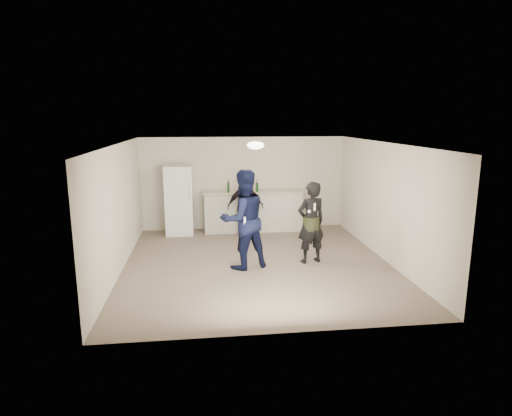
{
  "coord_description": "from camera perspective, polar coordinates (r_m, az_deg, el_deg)",
  "views": [
    {
      "loc": [
        -1.07,
        -8.49,
        3.01
      ],
      "look_at": [
        0.0,
        0.2,
        1.15
      ],
      "focal_mm": 30.0,
      "sensor_mm": 36.0,
      "label": 1
    }
  ],
  "objects": [
    {
      "name": "woman",
      "position": [
        8.99,
        7.35,
        -1.93
      ],
      "size": [
        0.72,
        0.57,
        1.73
      ],
      "primitive_type": "imported",
      "rotation": [
        0.0,
        0.0,
        3.42
      ],
      "color": "black",
      "rests_on": "floor"
    },
    {
      "name": "counter_top",
      "position": [
        11.4,
        -0.4,
        2.2
      ],
      "size": [
        2.68,
        0.64,
        0.04
      ],
      "primitive_type": "cube",
      "color": "beige",
      "rests_on": "counter"
    },
    {
      "name": "spectator",
      "position": [
        10.87,
        -1.42,
        0.17
      ],
      "size": [
        0.95,
        0.47,
        1.57
      ],
      "primitive_type": "imported",
      "rotation": [
        0.0,
        0.0,
        3.05
      ],
      "color": "black",
      "rests_on": "floor"
    },
    {
      "name": "remote_woman",
      "position": [
        8.67,
        7.82,
        0.16
      ],
      "size": [
        0.04,
        0.04,
        0.15
      ],
      "primitive_type": "cube",
      "color": "silver",
      "rests_on": "woman"
    },
    {
      "name": "bottle_cluster",
      "position": [
        11.28,
        -1.21,
        2.78
      ],
      "size": [
        0.83,
        0.26,
        0.28
      ],
      "color": "silver",
      "rests_on": "counter_top"
    },
    {
      "name": "wall_left",
      "position": [
        8.84,
        -17.83,
        -0.09
      ],
      "size": [
        0.0,
        6.0,
        6.0
      ],
      "primitive_type": "plane",
      "rotation": [
        1.57,
        0.0,
        1.57
      ],
      "color": "beige",
      "rests_on": "floor"
    },
    {
      "name": "nunchuk_woman",
      "position": [
        8.69,
        7.12,
        -0.46
      ],
      "size": [
        0.07,
        0.07,
        0.07
      ],
      "primitive_type": "sphere",
      "color": "white",
      "rests_on": "woman"
    },
    {
      "name": "wall_front",
      "position": [
        5.87,
        3.83,
        -5.51
      ],
      "size": [
        6.0,
        0.0,
        6.0
      ],
      "primitive_type": "plane",
      "rotation": [
        -1.57,
        0.0,
        0.0
      ],
      "color": "beige",
      "rests_on": "floor"
    },
    {
      "name": "remote_man",
      "position": [
        8.28,
        -1.52,
        -1.71
      ],
      "size": [
        0.04,
        0.04,
        0.15
      ],
      "primitive_type": "cube",
      "color": "white",
      "rests_on": "man"
    },
    {
      "name": "shaker",
      "position": [
        11.24,
        -3.74,
        2.57
      ],
      "size": [
        0.08,
        0.08,
        0.17
      ],
      "primitive_type": "cylinder",
      "color": "silver",
      "rests_on": "counter_top"
    },
    {
      "name": "counter",
      "position": [
        11.51,
        -0.4,
        -0.48
      ],
      "size": [
        2.6,
        0.56,
        1.05
      ],
      "primitive_type": "cube",
      "color": "beige",
      "rests_on": "floor"
    },
    {
      "name": "man",
      "position": [
        8.56,
        -1.7,
        -1.54
      ],
      "size": [
        1.18,
        1.06,
        2.01
      ],
      "primitive_type": "imported",
      "rotation": [
        0.0,
        0.0,
        3.5
      ],
      "color": "#101842",
      "rests_on": "floor"
    },
    {
      "name": "camo_shorts",
      "position": [
        8.99,
        7.35,
        -2.01
      ],
      "size": [
        0.34,
        0.34,
        0.28
      ],
      "primitive_type": "cylinder",
      "color": "#343B1B",
      "rests_on": "woman"
    },
    {
      "name": "fridge_handle",
      "position": [
        10.87,
        -8.92,
        2.79
      ],
      "size": [
        0.02,
        0.02,
        0.6
      ],
      "primitive_type": "cylinder",
      "color": "silver",
      "rests_on": "fridge"
    },
    {
      "name": "wall_right",
      "position": [
        9.48,
        16.89,
        0.76
      ],
      "size": [
        0.0,
        6.0,
        6.0
      ],
      "primitive_type": "plane",
      "rotation": [
        1.57,
        0.0,
        -1.57
      ],
      "color": "beige",
      "rests_on": "floor"
    },
    {
      "name": "nunchuk_man",
      "position": [
        8.34,
        -0.72,
        -2.1
      ],
      "size": [
        0.07,
        0.07,
        0.07
      ],
      "primitive_type": "sphere",
      "color": "white",
      "rests_on": "man"
    },
    {
      "name": "fridge",
      "position": [
        11.31,
        -10.22,
        1.05
      ],
      "size": [
        0.7,
        0.7,
        1.8
      ],
      "primitive_type": "cube",
      "color": "white",
      "rests_on": "floor"
    },
    {
      "name": "ceiling_dome",
      "position": [
        8.88,
        -0.08,
        8.37
      ],
      "size": [
        0.36,
        0.36,
        0.16
      ],
      "primitive_type": "ellipsoid",
      "color": "white",
      "rests_on": "ceiling"
    },
    {
      "name": "wall_back",
      "position": [
        11.68,
        -1.68,
        3.32
      ],
      "size": [
        6.0,
        0.0,
        6.0
      ],
      "primitive_type": "plane",
      "rotation": [
        1.57,
        0.0,
        0.0
      ],
      "color": "beige",
      "rests_on": "floor"
    },
    {
      "name": "ceiling",
      "position": [
        8.58,
        0.16,
        8.58
      ],
      "size": [
        6.0,
        6.0,
        0.0
      ],
      "primitive_type": "plane",
      "rotation": [
        3.14,
        0.0,
        0.0
      ],
      "color": "silver",
      "rests_on": "wall_back"
    },
    {
      "name": "floor",
      "position": [
        9.07,
        0.16,
        -7.38
      ],
      "size": [
        6.0,
        6.0,
        0.0
      ],
      "primitive_type": "plane",
      "color": "#6B5B4C",
      "rests_on": "ground"
    }
  ]
}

